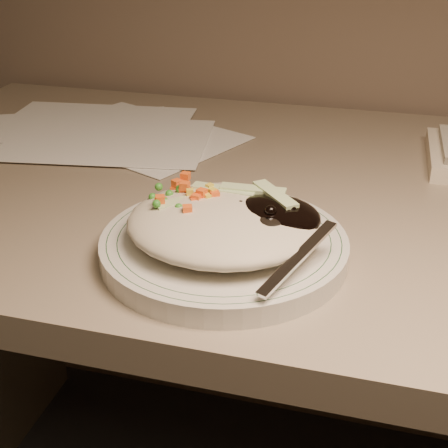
# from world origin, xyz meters

# --- Properties ---
(desk) EXTENTS (1.40, 0.70, 0.74)m
(desk) POSITION_xyz_m (0.00, 1.38, 0.54)
(desk) COLOR gray
(desk) RESTS_ON ground
(plate) EXTENTS (0.25, 0.25, 0.02)m
(plate) POSITION_xyz_m (-0.11, 1.18, 0.75)
(plate) COLOR silver
(plate) RESTS_ON desk
(plate_rim) EXTENTS (0.24, 0.24, 0.00)m
(plate_rim) POSITION_xyz_m (-0.11, 1.18, 0.76)
(plate_rim) COLOR #144723
(plate_rim) RESTS_ON plate
(meal) EXTENTS (0.21, 0.19, 0.05)m
(meal) POSITION_xyz_m (-0.10, 1.18, 0.78)
(meal) COLOR #B2A790
(meal) RESTS_ON plate
(papers) EXTENTS (0.46, 0.32, 0.00)m
(papers) POSITION_xyz_m (-0.39, 1.50, 0.74)
(papers) COLOR white
(papers) RESTS_ON desk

